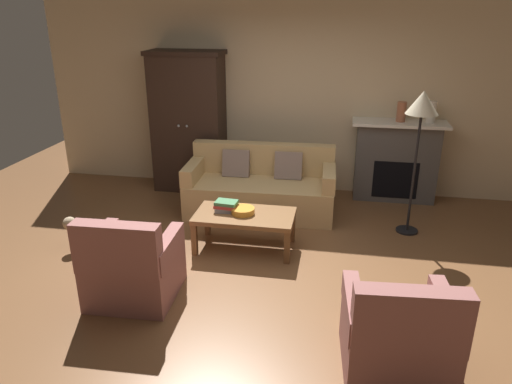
# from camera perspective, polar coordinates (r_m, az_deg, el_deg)

# --- Properties ---
(ground_plane) EXTENTS (9.60, 9.60, 0.00)m
(ground_plane) POSITION_cam_1_polar(r_m,az_deg,el_deg) (5.07, 0.07, -9.17)
(ground_plane) COLOR brown
(back_wall) EXTENTS (7.20, 0.10, 2.80)m
(back_wall) POSITION_cam_1_polar(r_m,az_deg,el_deg) (6.99, 3.89, 11.60)
(back_wall) COLOR beige
(back_wall) RESTS_ON ground
(fireplace) EXTENTS (1.26, 0.48, 1.12)m
(fireplace) POSITION_cam_1_polar(r_m,az_deg,el_deg) (6.94, 16.30, 3.64)
(fireplace) COLOR #4C4947
(fireplace) RESTS_ON ground
(armoire) EXTENTS (1.06, 0.57, 2.00)m
(armoire) POSITION_cam_1_polar(r_m,az_deg,el_deg) (7.05, -8.01, 8.25)
(armoire) COLOR black
(armoire) RESTS_ON ground
(couch) EXTENTS (1.95, 0.92, 0.86)m
(couch) POSITION_cam_1_polar(r_m,az_deg,el_deg) (6.32, 0.55, 0.40)
(couch) COLOR tan
(couch) RESTS_ON ground
(coffee_table) EXTENTS (1.10, 0.60, 0.42)m
(coffee_table) POSITION_cam_1_polar(r_m,az_deg,el_deg) (5.33, -1.36, -3.14)
(coffee_table) COLOR brown
(coffee_table) RESTS_ON ground
(fruit_bowl) EXTENTS (0.26, 0.26, 0.07)m
(fruit_bowl) POSITION_cam_1_polar(r_m,az_deg,el_deg) (5.31, -1.57, -2.23)
(fruit_bowl) COLOR orange
(fruit_bowl) RESTS_ON coffee_table
(book_stack) EXTENTS (0.26, 0.19, 0.12)m
(book_stack) POSITION_cam_1_polar(r_m,az_deg,el_deg) (5.37, -3.57, -1.68)
(book_stack) COLOR gray
(book_stack) RESTS_ON coffee_table
(mantel_vase_terracotta) EXTENTS (0.12, 0.12, 0.26)m
(mantel_vase_terracotta) POSITION_cam_1_polar(r_m,az_deg,el_deg) (6.76, 16.91, 9.12)
(mantel_vase_terracotta) COLOR #A86042
(mantel_vase_terracotta) RESTS_ON fireplace
(mantel_vase_cream) EXTENTS (0.12, 0.12, 0.29)m
(mantel_vase_cream) POSITION_cam_1_polar(r_m,az_deg,el_deg) (6.81, 20.13, 8.93)
(mantel_vase_cream) COLOR beige
(mantel_vase_cream) RESTS_ON fireplace
(armchair_near_left) EXTENTS (0.81, 0.80, 0.88)m
(armchair_near_left) POSITION_cam_1_polar(r_m,az_deg,el_deg) (4.61, -14.51, -8.74)
(armchair_near_left) COLOR #935B56
(armchair_near_left) RESTS_ON ground
(armchair_near_right) EXTENTS (0.83, 0.83, 0.88)m
(armchair_near_right) POSITION_cam_1_polar(r_m,az_deg,el_deg) (3.79, 16.53, -16.24)
(armchair_near_right) COLOR #935B56
(armchair_near_right) RESTS_ON ground
(floor_lamp) EXTENTS (0.36, 0.36, 1.71)m
(floor_lamp) POSITION_cam_1_polar(r_m,az_deg,el_deg) (5.70, 19.13, 9.05)
(floor_lamp) COLOR black
(floor_lamp) RESTS_ON ground
(dog) EXTENTS (0.57, 0.20, 0.39)m
(dog) POSITION_cam_1_polar(r_m,az_deg,el_deg) (5.65, -19.41, -4.30)
(dog) COLOR tan
(dog) RESTS_ON ground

